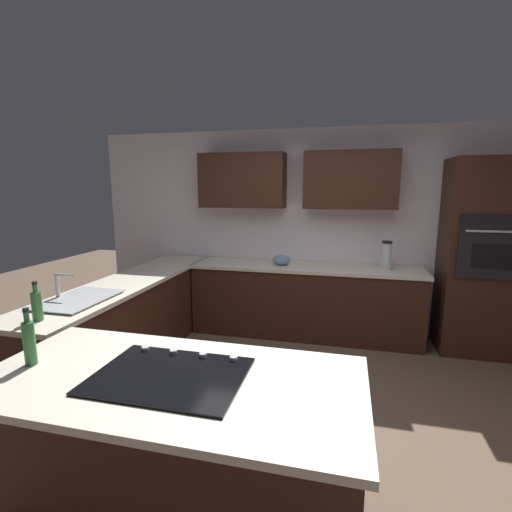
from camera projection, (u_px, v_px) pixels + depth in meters
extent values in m
plane|color=brown|center=(292.00, 412.00, 3.12)|extent=(14.00, 14.00, 0.00)
cube|color=silver|center=(317.00, 231.00, 4.89)|extent=(6.00, 0.10, 2.60)
cube|color=#381E14|center=(350.00, 180.00, 4.47)|extent=(1.10, 0.34, 0.69)
cube|color=#381E14|center=(243.00, 181.00, 4.79)|extent=(1.10, 0.34, 0.69)
cube|color=#381E14|center=(304.00, 302.00, 4.71)|extent=(2.80, 0.60, 0.86)
cube|color=silver|center=(305.00, 267.00, 4.63)|extent=(2.84, 0.64, 0.04)
cube|color=#381E14|center=(132.00, 322.00, 3.99)|extent=(0.60, 2.90, 0.86)
cube|color=silver|center=(129.00, 282.00, 3.91)|extent=(0.64, 2.94, 0.04)
cube|color=#381E14|center=(173.00, 458.00, 1.98)|extent=(1.89, 0.86, 0.86)
cube|color=silver|center=(170.00, 380.00, 1.90)|extent=(1.97, 0.94, 0.04)
cube|color=#381E14|center=(481.00, 258.00, 4.13)|extent=(0.80, 0.60, 2.18)
cube|color=black|center=(493.00, 253.00, 3.81)|extent=(0.66, 0.03, 0.56)
cube|color=black|center=(493.00, 257.00, 3.81)|extent=(0.40, 0.01, 0.26)
cube|color=black|center=(496.00, 220.00, 3.75)|extent=(0.66, 0.02, 0.11)
cylinder|color=silver|center=(496.00, 232.00, 3.74)|extent=(0.56, 0.02, 0.02)
cube|color=#515456|center=(92.00, 295.00, 3.33)|extent=(0.40, 0.30, 0.02)
cube|color=#515456|center=(64.00, 306.00, 3.01)|extent=(0.40, 0.30, 0.02)
cube|color=#B7BABF|center=(78.00, 299.00, 3.17)|extent=(0.46, 0.70, 0.01)
cylinder|color=#B7BABF|center=(57.00, 287.00, 3.20)|extent=(0.03, 0.03, 0.22)
cylinder|color=#B7BABF|center=(64.00, 275.00, 3.16)|extent=(0.18, 0.02, 0.02)
cube|color=black|center=(170.00, 375.00, 1.89)|extent=(0.76, 0.56, 0.01)
cylinder|color=#B2B2B7|center=(234.00, 358.00, 2.04)|extent=(0.04, 0.04, 0.02)
cylinder|color=#B2B2B7|center=(203.00, 355.00, 2.09)|extent=(0.04, 0.04, 0.02)
cylinder|color=#B2B2B7|center=(174.00, 352.00, 2.13)|extent=(0.04, 0.04, 0.02)
cylinder|color=#B2B2B7|center=(145.00, 348.00, 2.17)|extent=(0.04, 0.04, 0.02)
cylinder|color=silver|center=(386.00, 265.00, 4.38)|extent=(0.15, 0.15, 0.11)
cylinder|color=silver|center=(387.00, 252.00, 4.36)|extent=(0.11, 0.11, 0.21)
cylinder|color=black|center=(387.00, 242.00, 4.34)|extent=(0.12, 0.12, 0.03)
ellipsoid|color=#668CB2|center=(281.00, 260.00, 4.68)|extent=(0.23, 0.23, 0.13)
cylinder|color=#336B38|center=(37.00, 306.00, 2.68)|extent=(0.07, 0.07, 0.21)
cylinder|color=#336B38|center=(35.00, 288.00, 2.66)|extent=(0.03, 0.03, 0.06)
cylinder|color=black|center=(34.00, 283.00, 2.65)|extent=(0.04, 0.04, 0.02)
cylinder|color=#336B38|center=(29.00, 343.00, 2.00)|extent=(0.06, 0.06, 0.24)
cylinder|color=#336B38|center=(26.00, 317.00, 1.98)|extent=(0.03, 0.03, 0.06)
cylinder|color=black|center=(26.00, 310.00, 1.97)|extent=(0.03, 0.03, 0.02)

